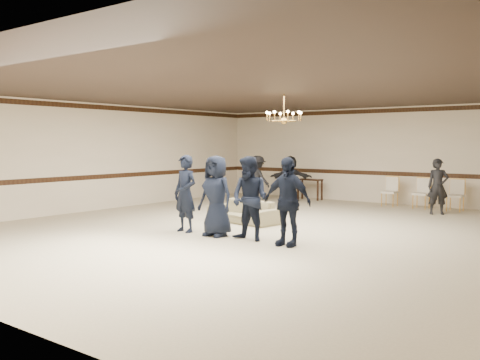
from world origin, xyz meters
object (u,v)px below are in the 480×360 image
object	(u,v)px
boy_c	(250,199)
banquet_chair_mid	(421,194)
boy_b	(216,196)
chandelier	(284,108)
console_table	(310,189)
adult_mid	(290,178)
adult_right	(438,187)
adult_left	(257,179)
boy_a	(185,194)
settee	(243,211)
banquet_chair_right	(455,195)
banquet_chair_left	(390,192)
boy_d	(287,202)

from	to	relation	value
boy_c	banquet_chair_mid	world-z (taller)	boy_c
boy_b	chandelier	bearing A→B (deg)	83.68
banquet_chair_mid	console_table	xyz separation A→B (m)	(-4.00, 0.20, -0.10)
adult_mid	adult_right	bearing A→B (deg)	152.25
adult_left	banquet_chair_mid	size ratio (longest dim) A/B	1.68
boy_a	settee	world-z (taller)	boy_a
banquet_chair_mid	adult_right	bearing A→B (deg)	-49.18
boy_b	adult_right	size ratio (longest dim) A/B	1.11
boy_a	adult_left	distance (m)	6.59
adult_left	adult_mid	bearing A→B (deg)	-132.81
banquet_chair_right	boy_b	bearing A→B (deg)	-110.05
adult_mid	banquet_chair_right	bearing A→B (deg)	163.38
adult_right	banquet_chair_left	size ratio (longest dim) A/B	1.68
banquet_chair_right	console_table	size ratio (longest dim) A/B	1.06
settee	adult_left	distance (m)	4.97
boy_a	chandelier	bearing A→B (deg)	67.09
boy_b	console_table	bearing A→B (deg)	105.80
banquet_chair_left	settee	bearing A→B (deg)	-106.65
adult_left	adult_right	xyz separation A→B (m)	(6.00, 0.30, 0.00)
adult_mid	banquet_chair_right	size ratio (longest dim) A/B	1.68
boy_b	adult_left	world-z (taller)	boy_b
chandelier	adult_right	distance (m)	5.30
boy_b	settee	size ratio (longest dim) A/B	0.90
settee	banquet_chair_right	distance (m)	6.65
adult_left	adult_mid	size ratio (longest dim) A/B	1.00
banquet_chair_mid	banquet_chair_right	size ratio (longest dim) A/B	1.00
boy_d	adult_right	world-z (taller)	boy_d
adult_right	banquet_chair_left	world-z (taller)	adult_right
boy_b	console_table	world-z (taller)	boy_b
banquet_chair_left	banquet_chair_right	world-z (taller)	same
boy_a	boy_c	size ratio (longest dim) A/B	1.00
boy_b	console_table	xyz separation A→B (m)	(-2.04, 7.68, -0.50)
boy_a	banquet_chair_left	distance (m)	7.72
boy_d	console_table	bearing A→B (deg)	114.67
banquet_chair_mid	banquet_chair_right	xyz separation A→B (m)	(1.00, 0.00, 0.00)
chandelier	banquet_chair_right	size ratio (longest dim) A/B	1.00
adult_left	banquet_chair_mid	bearing A→B (deg)	-156.47
boy_b	adult_left	bearing A→B (deg)	118.69
adult_mid	console_table	world-z (taller)	adult_mid
adult_right	console_table	xyz separation A→B (m)	(-4.80, 1.22, -0.42)
banquet_chair_right	adult_mid	bearing A→B (deg)	-171.81
boy_c	banquet_chair_right	distance (m)	7.77
boy_b	boy_c	size ratio (longest dim) A/B	1.00
boy_d	chandelier	bearing A→B (deg)	121.91
boy_c	banquet_chair_right	size ratio (longest dim) A/B	1.86
adult_mid	banquet_chair_left	bearing A→B (deg)	167.33
boy_b	boy_a	bearing A→B (deg)	-179.09
adult_right	boy_b	bearing A→B (deg)	-142.70
boy_b	boy_c	distance (m)	0.90
boy_b	banquet_chair_right	size ratio (longest dim) A/B	1.86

